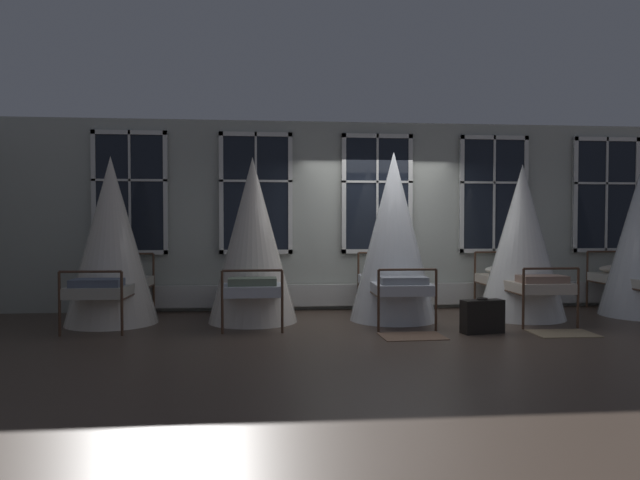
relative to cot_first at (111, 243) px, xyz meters
name	(u,v)px	position (x,y,z in m)	size (l,w,h in m)	color
ground	(393,322)	(4.07, -0.23, -1.16)	(24.79, 24.79, 0.00)	#4C3D33
back_wall_with_windows	(376,216)	(4.07, 1.12, 0.40)	(13.39, 0.10, 3.14)	#B2B7AD
window_bank	(377,240)	(4.07, 1.00, -0.01)	(9.26, 0.10, 2.87)	black
cot_first	(111,243)	(0.00, 0.00, 0.00)	(1.30, 1.91, 2.41)	#4C3323
cot_second	(253,242)	(2.02, -0.02, 0.00)	(1.30, 1.90, 2.41)	#4C3323
cot_third	(393,239)	(4.11, -0.06, 0.05)	(1.30, 1.90, 2.51)	#4C3323
cot_fourth	(522,244)	(6.10, -0.06, -0.03)	(1.30, 1.89, 2.34)	#4C3323
rug_third	(412,336)	(4.07, -1.36, -1.16)	(0.80, 0.56, 0.01)	brown
rug_fourth	(563,333)	(6.09, -1.36, -1.16)	(0.80, 0.56, 0.01)	#8E7A5B
suitcase_dark	(482,316)	(5.05, -1.21, -0.94)	(0.59, 0.30, 0.47)	black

